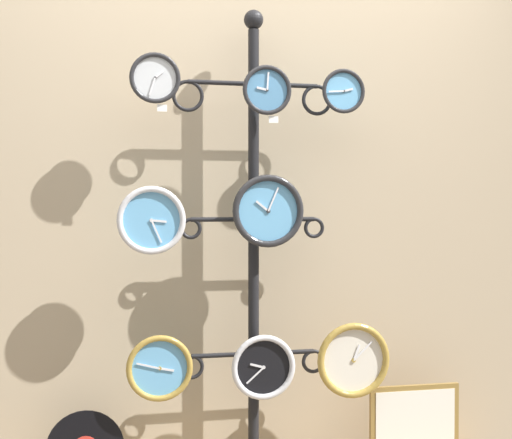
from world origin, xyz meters
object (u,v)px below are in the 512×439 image
clock_middle_left (151,220)px  clock_top_left (155,78)px  clock_bottom_left (160,368)px  clock_bottom_center (263,367)px  clock_top_right (343,91)px  clock_middle_center (268,211)px  clock_top_center (267,90)px  clock_bottom_right (353,360)px  picture_frame (415,424)px  display_stand (254,293)px

clock_middle_left → clock_top_left: bearing=59.9°
clock_bottom_left → clock_bottom_center: size_ratio=0.99×
clock_top_right → clock_middle_center: (-0.33, -0.00, -0.51)m
clock_middle_center → clock_bottom_left: bearing=-176.5°
clock_top_center → clock_bottom_left: clock_top_center is taller
clock_top_left → clock_bottom_right: 1.45m
clock_middle_left → clock_bottom_center: (0.46, 0.01, -0.62)m
clock_top_center → clock_bottom_center: bearing=128.8°
clock_middle_left → clock_bottom_center: bearing=1.5°
clock_top_center → clock_bottom_right: bearing=0.3°
clock_middle_center → picture_frame: clock_middle_center is taller
clock_top_right → clock_bottom_right: (0.04, -0.02, -1.15)m
clock_top_center → clock_bottom_left: 1.22m
clock_top_center → clock_bottom_left: (-0.44, -0.00, -1.13)m
clock_top_left → clock_bottom_right: bearing=-2.1°
clock_middle_center → clock_bottom_center: (-0.02, -0.01, -0.65)m
clock_middle_left → clock_bottom_right: (0.86, -0.00, -0.60)m
clock_bottom_center → picture_frame: bearing=1.9°
clock_top_right → clock_bottom_center: 1.22m
clock_top_right → clock_middle_left: clock_top_right is taller
clock_top_right → clock_middle_center: clock_top_right is taller
clock_bottom_left → clock_bottom_right: (0.82, 0.01, -0.01)m
display_stand → clock_top_left: (-0.42, -0.08, 0.89)m
clock_top_right → clock_bottom_left: 1.39m
display_stand → clock_top_left: 0.99m
picture_frame → clock_top_right: bearing=-178.0°
clock_top_left → picture_frame: bearing=0.2°
clock_middle_center → clock_bottom_right: clock_middle_center is taller
clock_top_center → clock_middle_left: size_ratio=0.75×
clock_top_left → clock_middle_left: (-0.02, -0.03, -0.58)m
clock_top_right → clock_bottom_right: size_ratio=0.59×
clock_bottom_center → picture_frame: clock_bottom_center is taller
clock_top_center → clock_middle_left: bearing=179.7°
clock_bottom_right → picture_frame: (0.30, 0.04, -0.30)m
clock_top_left → picture_frame: 1.87m
clock_top_right → clock_middle_left: bearing=-178.4°
clock_bottom_left → picture_frame: size_ratio=0.65×
display_stand → clock_top_right: 0.95m
display_stand → clock_top_center: (0.03, -0.11, 0.85)m
display_stand → clock_top_center: bearing=-73.0°
clock_middle_left → picture_frame: (1.15, 0.03, -0.91)m
clock_top_left → clock_middle_left: bearing=-120.1°
clock_top_left → clock_middle_center: size_ratio=0.68×
display_stand → clock_top_left: size_ratio=9.82×
picture_frame → clock_middle_left: bearing=-178.3°
clock_top_right → clock_bottom_left: size_ratio=0.71×
clock_top_right → clock_bottom_left: clock_top_right is taller
clock_middle_left → clock_top_center: bearing=-0.3°
clock_bottom_left → clock_bottom_right: 0.82m
clock_top_left → clock_bottom_left: clock_top_left is taller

